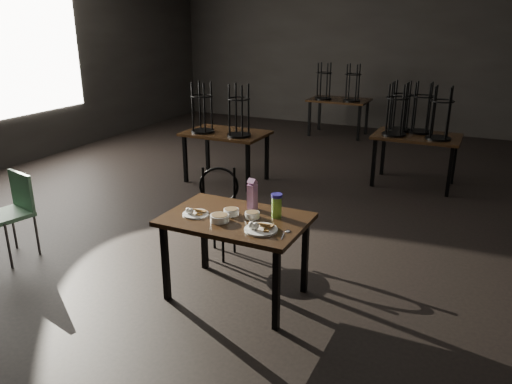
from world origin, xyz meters
The scene contains 15 objects.
room centered at (-0.06, 0.01, 2.33)m, with size 12.00×12.04×3.22m.
main_table centered at (0.25, -1.60, 0.67)m, with size 1.20×0.80×0.75m.
plate_left centered at (-0.09, -1.70, 0.77)m, with size 0.22×0.22×0.07m.
plate_right centered at (0.56, -1.76, 0.77)m, with size 0.27×0.27×0.09m.
bowl_near centered at (0.19, -1.56, 0.78)m, with size 0.13×0.13×0.05m.
bowl_far centered at (0.38, -1.55, 0.78)m, with size 0.13×0.13×0.05m.
bowl_big centered at (0.17, -1.73, 0.78)m, with size 0.16×0.16×0.05m.
juice_carton centered at (0.29, -1.36, 0.88)m, with size 0.08×0.08×0.28m.
water_bottle centered at (0.56, -1.45, 0.86)m, with size 0.12×0.12×0.21m.
spoon centered at (0.76, -1.70, 0.75)m, with size 0.05×0.20×0.01m.
bentwood_chair centered at (-0.32, -0.91, 0.54)m, with size 0.48×0.48×0.90m.
school_chair centered at (-2.16, -1.87, 0.53)m, with size 0.49×0.49×0.87m.
bg_table_left centered at (-1.42, 1.22, 0.75)m, with size 1.20×0.80×1.48m.
bg_table_right centered at (1.12, 2.27, 0.80)m, with size 1.20×0.80×1.48m.
bg_table_far centered at (-0.82, 4.94, 0.75)m, with size 1.20×0.80×1.48m.
Camera 1 is at (2.09, -5.05, 2.36)m, focal length 35.00 mm.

